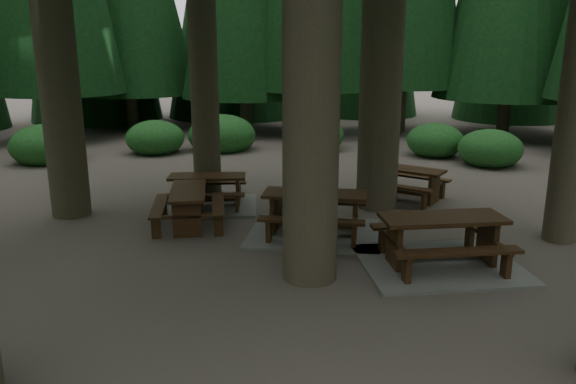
{
  "coord_description": "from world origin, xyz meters",
  "views": [
    {
      "loc": [
        0.55,
        -7.95,
        3.52
      ],
      "look_at": [
        0.45,
        1.24,
        1.1
      ],
      "focal_mm": 35.0,
      "sensor_mm": 36.0,
      "label": 1
    }
  ],
  "objects_px": {
    "picnic_table_d": "(406,178)",
    "picnic_table_b": "(189,202)",
    "picnic_table_f": "(314,220)",
    "picnic_table_a": "(441,249)",
    "picnic_table_c": "(208,196)"
  },
  "relations": [
    {
      "from": "picnic_table_d",
      "to": "picnic_table_b",
      "type": "bearing_deg",
      "value": -122.13
    },
    {
      "from": "picnic_table_d",
      "to": "picnic_table_f",
      "type": "bearing_deg",
      "value": -96.47
    },
    {
      "from": "picnic_table_b",
      "to": "picnic_table_f",
      "type": "distance_m",
      "value": 2.55
    },
    {
      "from": "picnic_table_d",
      "to": "picnic_table_f",
      "type": "height_order",
      "value": "picnic_table_f"
    },
    {
      "from": "picnic_table_d",
      "to": "picnic_table_a",
      "type": "bearing_deg",
      "value": -58.77
    },
    {
      "from": "picnic_table_a",
      "to": "picnic_table_b",
      "type": "height_order",
      "value": "picnic_table_a"
    },
    {
      "from": "picnic_table_a",
      "to": "picnic_table_f",
      "type": "distance_m",
      "value": 2.54
    },
    {
      "from": "picnic_table_b",
      "to": "picnic_table_d",
      "type": "distance_m",
      "value": 5.13
    },
    {
      "from": "picnic_table_a",
      "to": "picnic_table_d",
      "type": "xyz_separation_m",
      "value": [
        0.21,
        4.14,
        0.2
      ]
    },
    {
      "from": "picnic_table_a",
      "to": "picnic_table_b",
      "type": "relative_size",
      "value": 1.45
    },
    {
      "from": "picnic_table_b",
      "to": "picnic_table_d",
      "type": "bearing_deg",
      "value": -74.21
    },
    {
      "from": "picnic_table_c",
      "to": "picnic_table_f",
      "type": "bearing_deg",
      "value": -42.09
    },
    {
      "from": "picnic_table_c",
      "to": "picnic_table_d",
      "type": "relative_size",
      "value": 1.01
    },
    {
      "from": "picnic_table_a",
      "to": "picnic_table_c",
      "type": "xyz_separation_m",
      "value": [
        -4.32,
        3.43,
        -0.06
      ]
    },
    {
      "from": "picnic_table_b",
      "to": "picnic_table_d",
      "type": "relative_size",
      "value": 0.86
    }
  ]
}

